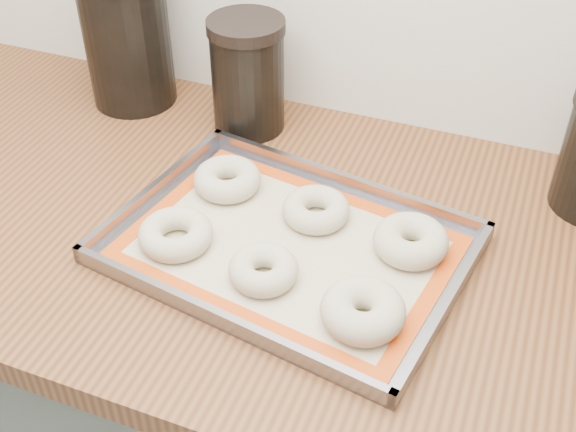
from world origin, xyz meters
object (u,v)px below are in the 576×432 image
at_px(bagel_front_right, 363,310).
at_px(bagel_front_mid, 263,270).
at_px(bagel_back_mid, 316,209).
at_px(canister_left, 127,35).
at_px(bagel_back_right, 411,241).
at_px(baking_tray, 288,246).
at_px(bagel_front_left, 176,234).
at_px(bagel_back_left, 227,179).
at_px(canister_mid, 248,75).

bearing_deg(bagel_front_right, bagel_front_mid, 169.62).
height_order(bagel_back_mid, canister_left, canister_left).
bearing_deg(bagel_front_mid, bagel_back_right, 36.21).
height_order(baking_tray, bagel_front_left, bagel_front_left).
height_order(bagel_front_mid, bagel_back_left, bagel_back_left).
bearing_deg(bagel_front_left, bagel_front_mid, -8.57).
distance_m(bagel_front_right, bagel_back_right, 0.15).
height_order(baking_tray, bagel_front_mid, bagel_front_mid).
bearing_deg(canister_left, bagel_back_left, -35.07).
relative_size(bagel_front_left, bagel_back_left, 1.01).
xyz_separation_m(baking_tray, bagel_back_left, (-0.13, 0.09, 0.02)).
height_order(bagel_back_left, bagel_back_right, bagel_back_right).
distance_m(baking_tray, bagel_back_mid, 0.07).
distance_m(bagel_back_left, canister_left, 0.34).
height_order(bagel_back_left, bagel_back_mid, bagel_back_left).
bearing_deg(bagel_front_mid, canister_mid, 116.31).
xyz_separation_m(canister_left, canister_mid, (0.22, -0.01, -0.03)).
height_order(bagel_front_mid, canister_left, canister_left).
bearing_deg(baking_tray, bagel_front_mid, -96.35).
height_order(bagel_front_mid, bagel_back_mid, same).
height_order(bagel_front_right, canister_left, canister_left).
bearing_deg(bagel_back_left, bagel_front_mid, -51.84).
distance_m(bagel_front_left, canister_mid, 0.32).
bearing_deg(bagel_back_left, bagel_back_mid, -7.11).
height_order(bagel_front_right, bagel_back_mid, bagel_front_right).
distance_m(bagel_front_mid, bagel_front_right, 0.14).
relative_size(bagel_back_mid, bagel_back_right, 0.95).
xyz_separation_m(bagel_back_mid, canister_left, (-0.41, 0.20, 0.10)).
bearing_deg(canister_left, bagel_back_mid, -26.49).
bearing_deg(baking_tray, canister_left, 145.16).
bearing_deg(canister_mid, bagel_back_right, -33.36).
bearing_deg(bagel_back_left, canister_mid, 103.33).
bearing_deg(bagel_back_left, baking_tray, -34.39).
relative_size(bagel_front_right, canister_left, 0.43).
bearing_deg(canister_left, bagel_front_left, -51.96).
xyz_separation_m(bagel_back_right, canister_left, (-0.55, 0.22, 0.10)).
xyz_separation_m(bagel_front_left, bagel_front_mid, (0.14, -0.02, 0.00)).
relative_size(bagel_front_mid, bagel_back_mid, 0.95).
xyz_separation_m(bagel_front_mid, bagel_front_right, (0.14, -0.03, 0.00)).
relative_size(bagel_front_left, bagel_front_mid, 1.12).
bearing_deg(canister_left, bagel_back_right, -22.18).
height_order(bagel_front_left, bagel_front_mid, same).
height_order(bagel_back_mid, bagel_back_right, bagel_back_right).
bearing_deg(bagel_front_mid, bagel_back_left, 128.16).
height_order(bagel_back_mid, canister_mid, canister_mid).
height_order(bagel_back_left, canister_left, canister_left).
height_order(bagel_front_right, bagel_back_left, bagel_front_right).
relative_size(bagel_front_right, bagel_back_right, 1.02).
xyz_separation_m(bagel_front_left, bagel_back_left, (0.01, 0.14, 0.00)).
bearing_deg(canister_mid, canister_left, 177.62).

